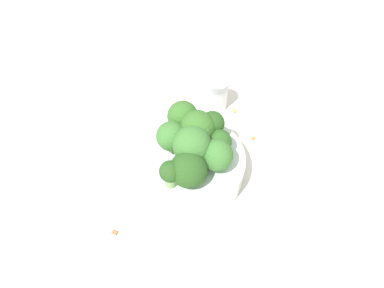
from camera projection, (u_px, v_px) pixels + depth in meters
name	position (u px, v px, depth m)	size (l,w,h in m)	color
ground_plane	(192.00, 174.00, 0.63)	(3.00, 3.00, 0.00)	silver
bowl	(192.00, 166.00, 0.61)	(0.17, 0.17, 0.05)	silver
broccoli_floret_0	(189.00, 169.00, 0.54)	(0.06, 0.06, 0.06)	#8EB770
broccoli_floret_1	(197.00, 128.00, 0.57)	(0.06, 0.06, 0.07)	#7A9E5B
broccoli_floret_2	(183.00, 117.00, 0.60)	(0.05, 0.05, 0.06)	#7A9E5B
broccoli_floret_3	(191.00, 145.00, 0.55)	(0.06, 0.06, 0.07)	#7A9E5B
broccoli_floret_4	(219.00, 142.00, 0.57)	(0.04, 0.04, 0.05)	#8EB770
broccoli_floret_5	(170.00, 173.00, 0.54)	(0.03, 0.03, 0.05)	#84AD66
broccoli_floret_6	(171.00, 137.00, 0.57)	(0.05, 0.05, 0.06)	#84AD66
broccoli_floret_7	(217.00, 155.00, 0.56)	(0.05, 0.05, 0.06)	#84AD66
broccoli_floret_8	(212.00, 124.00, 0.58)	(0.04, 0.04, 0.06)	#84AD66
pepper_shaker	(217.00, 94.00, 0.69)	(0.04, 0.04, 0.07)	silver
almond_crumb_0	(234.00, 110.00, 0.71)	(0.01, 0.01, 0.01)	tan
almond_crumb_1	(114.00, 232.00, 0.56)	(0.01, 0.01, 0.01)	olive
almond_crumb_2	(180.00, 123.00, 0.69)	(0.01, 0.00, 0.01)	tan
almond_crumb_3	(253.00, 137.00, 0.67)	(0.01, 0.01, 0.01)	#AD7F4C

